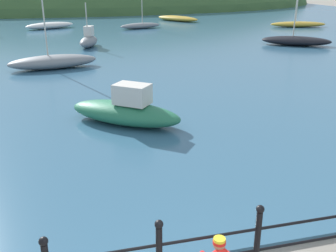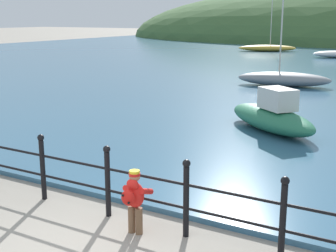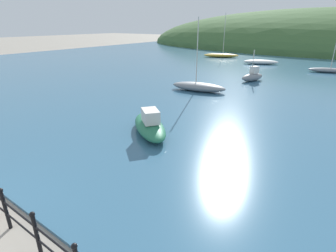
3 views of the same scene
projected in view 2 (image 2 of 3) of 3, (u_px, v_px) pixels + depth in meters
iron_railing at (108, 179)px, 7.61m from camera, size 8.84×0.12×1.21m
child_in_coat at (134, 196)px, 6.99m from camera, size 0.39×0.54×1.00m
boat_far_right at (267, 48)px, 42.07m from camera, size 5.25×3.45×6.19m
boat_white_sailboat at (284, 79)px, 21.30m from camera, size 4.34×2.06×5.23m
boat_blue_hull at (272, 116)px, 13.04m from camera, size 3.56×3.16×1.23m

